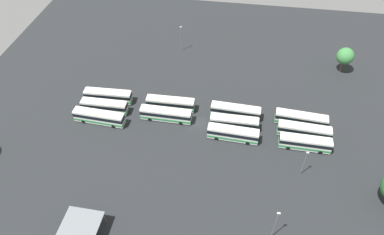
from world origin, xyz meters
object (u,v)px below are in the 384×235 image
at_px(bus_row2_slot0, 233,134).
at_px(bus_row3_slot1, 304,131).
at_px(bus_row0_slot1, 104,106).
at_px(bus_row2_slot2, 236,111).
at_px(lamp_post_by_building, 275,224).
at_px(tree_north_edge, 345,56).
at_px(bus_row1_slot1, 166,114).
at_px(bus_row2_slot1, 234,123).
at_px(bus_row3_slot0, 305,143).
at_px(bus_row0_slot0, 99,117).
at_px(maintenance_shelter, 81,224).
at_px(bus_row1_slot2, 170,104).
at_px(lamp_post_mid_lot, 181,38).
at_px(bus_row3_slot2, 301,119).
at_px(lamp_post_far_corner, 304,162).
at_px(bus_row0_slot2, 108,96).

height_order(bus_row2_slot0, bus_row3_slot1, same).
distance_m(bus_row0_slot1, bus_row3_slot1, 50.27).
xyz_separation_m(bus_row2_slot2, lamp_post_by_building, (9.07, -31.68, 2.98)).
bearing_deg(lamp_post_by_building, bus_row3_slot1, 74.43).
bearing_deg(bus_row2_slot0, tree_north_edge, 47.07).
height_order(bus_row1_slot1, bus_row2_slot1, same).
height_order(bus_row1_slot1, lamp_post_by_building, lamp_post_by_building).
height_order(bus_row2_slot0, bus_row3_slot0, same).
height_order(bus_row0_slot0, maintenance_shelter, maintenance_shelter).
xyz_separation_m(bus_row1_slot2, bus_row2_slot1, (16.86, -4.33, -0.00)).
bearing_deg(lamp_post_mid_lot, bus_row1_slot2, -85.72).
distance_m(bus_row1_slot1, bus_row3_slot0, 34.22).
bearing_deg(bus_row3_slot2, bus_row0_slot1, -176.42).
bearing_deg(bus_row2_slot0, lamp_post_by_building, -69.06).
bearing_deg(bus_row3_slot1, bus_row2_slot0, -168.01).
bearing_deg(tree_north_edge, bus_row0_slot0, -153.60).
bearing_deg(maintenance_shelter, lamp_post_by_building, 7.55).
xyz_separation_m(bus_row1_slot2, lamp_post_mid_lot, (-2.02, 27.00, 2.76)).
xyz_separation_m(bus_row2_slot2, lamp_post_far_corner, (15.48, -15.84, 2.29)).
distance_m(bus_row0_slot1, lamp_post_far_corner, 50.62).
bearing_deg(bus_row3_slot2, bus_row0_slot2, 178.91).
xyz_separation_m(bus_row1_slot1, bus_row2_slot1, (17.18, -0.21, -0.00)).
xyz_separation_m(bus_row2_slot1, bus_row3_slot0, (16.77, -4.02, 0.00)).
bearing_deg(bus_row0_slot2, bus_row3_slot2, -1.09).
relative_size(bus_row2_slot2, bus_row3_slot2, 0.98).
xyz_separation_m(bus_row0_slot1, lamp_post_by_building, (42.60, -28.30, 2.98)).
bearing_deg(maintenance_shelter, bus_row2_slot0, 47.30).
relative_size(bus_row1_slot2, maintenance_shelter, 1.71).
height_order(bus_row0_slot0, bus_row3_slot0, same).
bearing_deg(bus_row3_slot0, maintenance_shelter, -146.75).
relative_size(bus_row0_slot1, bus_row0_slot2, 0.94).
relative_size(bus_row3_slot0, bus_row3_slot2, 0.93).
bearing_deg(bus_row1_slot1, bus_row2_slot0, -12.90).
xyz_separation_m(bus_row1_slot1, bus_row1_slot2, (0.33, 4.12, -0.00)).
bearing_deg(bus_row2_slot1, bus_row0_slot2, 172.03).
xyz_separation_m(bus_row0_slot0, bus_row3_slot2, (49.80, 7.10, -0.00)).
xyz_separation_m(lamp_post_far_corner, tree_north_edge, (13.86, 39.69, 1.20)).
height_order(bus_row0_slot2, bus_row2_slot2, same).
bearing_deg(tree_north_edge, lamp_post_mid_lot, 175.94).
bearing_deg(bus_row0_slot1, bus_row2_slot2, 5.75).
relative_size(bus_row1_slot2, tree_north_edge, 1.60).
xyz_separation_m(bus_row2_slot0, lamp_post_far_corner, (15.56, -8.06, 2.29)).
xyz_separation_m(bus_row1_slot1, lamp_post_mid_lot, (-1.69, 31.12, 2.76)).
relative_size(bus_row3_slot0, lamp_post_mid_lot, 1.42).
height_order(bus_row2_slot1, lamp_post_mid_lot, lamp_post_mid_lot).
xyz_separation_m(bus_row1_slot2, bus_row2_slot2, (16.91, -0.28, 0.00)).
bearing_deg(bus_row2_slot1, bus_row3_slot1, -0.53).
bearing_deg(bus_row2_slot0, bus_row0_slot1, 172.52).
xyz_separation_m(bus_row3_slot1, tree_north_edge, (12.61, 28.06, 3.50)).
distance_m(bus_row0_slot0, bus_row2_slot0, 33.45).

